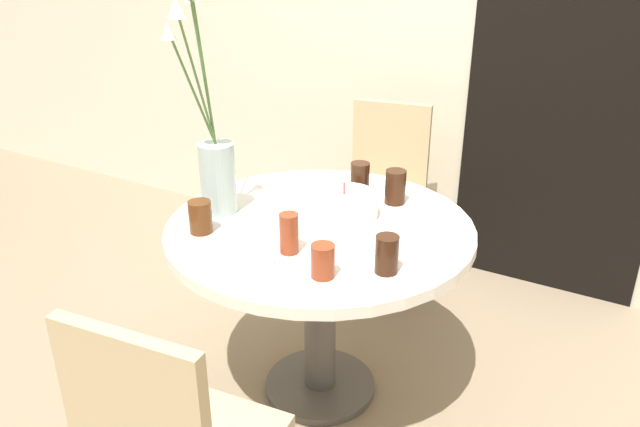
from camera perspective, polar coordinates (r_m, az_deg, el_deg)
name	(u,v)px	position (r m, az deg, el deg)	size (l,w,h in m)	color
ground_plane	(320,388)	(2.58, 0.00, -15.63)	(16.00, 16.00, 0.00)	#89755B
wall_back	(454,14)	(3.18, 12.16, 17.41)	(8.00, 0.05, 2.60)	beige
doorway_panel	(568,86)	(3.07, 21.71, 10.77)	(0.90, 0.01, 2.05)	black
dining_table	(320,258)	(2.25, 0.00, -4.09)	(1.08, 1.08, 0.73)	silver
chair_right_flank	(384,187)	(3.06, 5.85, 2.42)	(0.46, 0.46, 0.92)	tan
birthday_cake	(344,205)	(2.23, 2.20, 0.75)	(0.24, 0.24, 0.13)	white
flower_vase	(214,156)	(2.23, -9.71, 5.19)	(0.23, 0.32, 0.82)	#9EB2AD
side_plate	(242,259)	(1.97, -7.19, -4.11)	(0.22, 0.22, 0.01)	white
drink_glass_0	(360,180)	(2.39, 3.66, 3.06)	(0.07, 0.07, 0.14)	#33190C
drink_glass_1	(387,254)	(1.87, 6.13, -3.73)	(0.07, 0.07, 0.12)	#33190C
drink_glass_2	(200,217)	(2.14, -10.89, -0.31)	(0.08, 0.08, 0.11)	#51280F
drink_glass_3	(289,233)	(1.97, -2.85, -1.83)	(0.06, 0.06, 0.13)	maroon
drink_glass_4	(395,187)	(2.35, 6.90, 2.44)	(0.08, 0.08, 0.13)	#33190C
drink_glass_5	(323,261)	(1.84, 0.26, -4.36)	(0.07, 0.07, 0.10)	maroon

